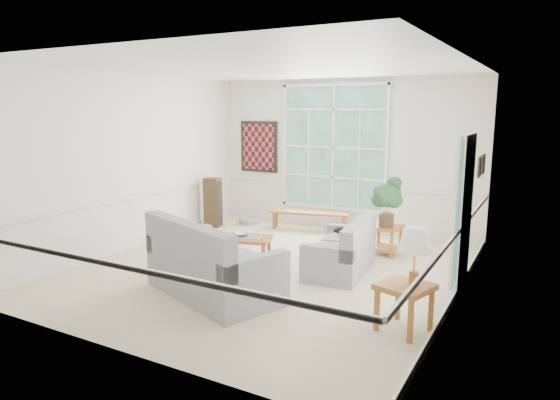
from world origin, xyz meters
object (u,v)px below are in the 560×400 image
object	(u,v)px
loveseat_right	(340,246)
side_table	(404,307)
coffee_table	(240,248)
loveseat_front	(214,257)
end_table	(385,240)

from	to	relation	value
loveseat_right	side_table	size ratio (longest dim) A/B	2.75
coffee_table	side_table	distance (m)	3.35
coffee_table	side_table	world-z (taller)	side_table
side_table	coffee_table	bearing A→B (deg)	155.86
loveseat_front	coffee_table	world-z (taller)	loveseat_front
side_table	end_table	bearing A→B (deg)	111.22
loveseat_right	end_table	size ratio (longest dim) A/B	2.97
coffee_table	loveseat_front	bearing A→B (deg)	-86.37
loveseat_right	loveseat_front	world-z (taller)	loveseat_front
loveseat_right	side_table	xyz separation A→B (m)	(1.39, -1.56, -0.13)
loveseat_front	coffee_table	size ratio (longest dim) A/B	1.91
coffee_table	side_table	bearing A→B (deg)	-41.76
loveseat_front	end_table	world-z (taller)	loveseat_front
loveseat_right	coffee_table	xyz separation A→B (m)	(-1.67, -0.19, -0.21)
loveseat_front	loveseat_right	bearing A→B (deg)	77.60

